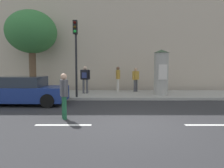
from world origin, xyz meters
name	(u,v)px	position (x,y,z in m)	size (l,w,h in m)	color
ground_plane	(138,125)	(0.00, 0.00, 0.00)	(80.00, 80.00, 0.00)	#2B2B2D
sidewalk_curb	(124,95)	(0.00, 7.00, 0.07)	(36.00, 4.00, 0.15)	#9E9B93
lane_markings	(138,125)	(0.00, 0.00, 0.00)	(25.80, 0.16, 0.01)	silver
building_backdrop	(121,23)	(0.00, 12.00, 5.78)	(36.00, 5.00, 11.57)	#B7A893
traffic_light	(75,46)	(-2.88, 5.24, 3.04)	(0.24, 0.45, 4.30)	black
poster_column	(161,72)	(2.19, 6.24, 1.57)	(0.95, 0.95, 2.79)	#9E9B93
street_tree	(31,33)	(-6.37, 7.94, 4.25)	(3.42, 3.42, 5.60)	brown
pedestrian_in_dark_shirt	(63,92)	(-2.55, 0.82, 0.95)	(0.37, 0.57, 1.63)	#1E5938
pedestrian_in_light_jacket	(135,78)	(0.83, 8.04, 1.15)	(0.51, 0.54, 1.68)	#4C4C51
pedestrian_in_red_top	(117,77)	(-0.42, 8.23, 1.19)	(0.29, 0.59, 1.76)	silver
pedestrian_tallest	(85,77)	(-2.60, 7.02, 1.24)	(0.65, 0.43, 1.80)	#4C4C51
parked_car_red	(23,91)	(-5.25, 3.75, 0.68)	(4.09, 1.99, 1.40)	navy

